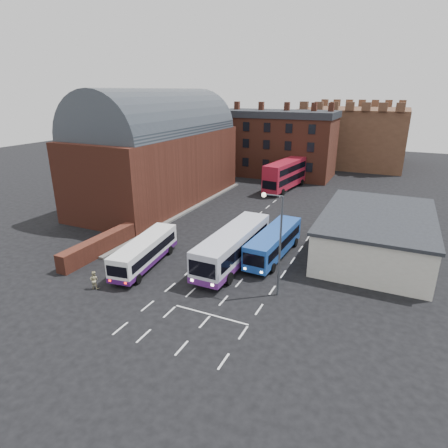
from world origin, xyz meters
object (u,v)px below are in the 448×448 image
at_px(bus_white_outbound, 145,251).
at_px(bus_blue, 274,242).
at_px(street_lamp, 277,236).
at_px(bus_white_inbound, 233,245).
at_px(bus_red_double, 285,175).
at_px(pedestrian_red, 115,275).
at_px(pedestrian_beige, 94,280).

xyz_separation_m(bus_white_outbound, bus_blue, (10.38, 6.98, 0.10)).
height_order(bus_blue, street_lamp, street_lamp).
xyz_separation_m(bus_white_inbound, bus_red_double, (-3.64, 29.81, 0.57)).
relative_size(bus_white_outbound, bus_white_inbound, 0.80).
distance_m(bus_white_outbound, bus_blue, 12.50).
distance_m(bus_blue, pedestrian_red, 15.32).
bearing_deg(bus_red_double, bus_white_inbound, 104.53).
xyz_separation_m(bus_blue, bus_red_double, (-6.67, 26.74, 0.89)).
distance_m(bus_blue, pedestrian_beige, 17.03).
bearing_deg(pedestrian_red, bus_red_double, -128.83).
bearing_deg(street_lamp, bus_white_outbound, -179.73).
bearing_deg(bus_white_outbound, bus_white_inbound, 20.06).
xyz_separation_m(bus_red_double, pedestrian_red, (-3.97, -37.73, -1.77)).
relative_size(bus_red_double, street_lamp, 1.44).
relative_size(bus_white_inbound, bus_red_double, 1.01).
height_order(pedestrian_red, pedestrian_beige, pedestrian_beige).
distance_m(pedestrian_red, pedestrian_beige, 1.72).
bearing_deg(pedestrian_beige, street_lamp, -168.80).
height_order(bus_red_double, pedestrian_red, bus_red_double).
relative_size(bus_red_double, pedestrian_red, 7.90).
bearing_deg(bus_red_double, pedestrian_beige, 90.35).
xyz_separation_m(bus_white_outbound, bus_white_inbound, (7.34, 3.91, 0.43)).
relative_size(bus_white_outbound, bus_blue, 0.95).
height_order(bus_white_outbound, bus_blue, bus_blue).
distance_m(bus_white_outbound, pedestrian_beige, 5.62).
height_order(bus_blue, bus_red_double, bus_red_double).
height_order(street_lamp, pedestrian_red, street_lamp).
relative_size(bus_white_outbound, street_lamp, 1.16).
relative_size(bus_blue, bus_red_double, 0.85).
bearing_deg(bus_white_outbound, street_lamp, -7.68).
xyz_separation_m(pedestrian_red, pedestrian_beige, (-0.99, -1.41, 0.02)).
bearing_deg(bus_red_double, pedestrian_red, 91.57).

